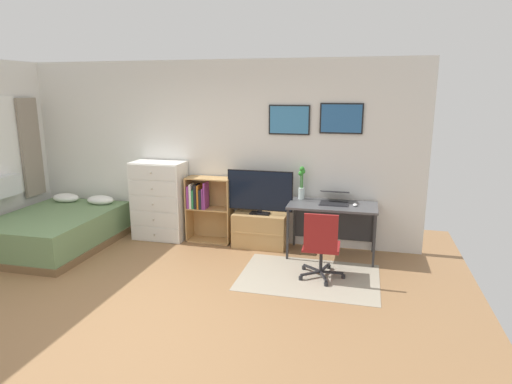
{
  "coord_description": "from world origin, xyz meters",
  "views": [
    {
      "loc": [
        2.21,
        -3.8,
        2.26
      ],
      "look_at": [
        0.87,
        1.5,
        0.99
      ],
      "focal_mm": 30.63,
      "sensor_mm": 36.0,
      "label": 1
    }
  ],
  "objects_px": {
    "television": "(260,192)",
    "desk": "(333,212)",
    "tv_stand": "(260,230)",
    "dresser": "(159,201)",
    "office_chair": "(321,244)",
    "laptop": "(334,198)",
    "bed": "(57,230)",
    "bookshelf": "(205,205)",
    "computer_mouse": "(355,205)",
    "bamboo_vase": "(302,182)"
  },
  "relations": [
    {
      "from": "television",
      "to": "desk",
      "type": "height_order",
      "value": "television"
    },
    {
      "from": "desk",
      "to": "tv_stand",
      "type": "bearing_deg",
      "value": 178.12
    },
    {
      "from": "dresser",
      "to": "office_chair",
      "type": "distance_m",
      "value": 2.76
    },
    {
      "from": "tv_stand",
      "to": "dresser",
      "type": "bearing_deg",
      "value": -179.46
    },
    {
      "from": "tv_stand",
      "to": "television",
      "type": "bearing_deg",
      "value": -90.0
    },
    {
      "from": "desk",
      "to": "laptop",
      "type": "xyz_separation_m",
      "value": [
        0.01,
        0.02,
        0.2
      ]
    },
    {
      "from": "bed",
      "to": "laptop",
      "type": "distance_m",
      "value": 4.07
    },
    {
      "from": "bookshelf",
      "to": "computer_mouse",
      "type": "height_order",
      "value": "bookshelf"
    },
    {
      "from": "dresser",
      "to": "bamboo_vase",
      "type": "bearing_deg",
      "value": 3.02
    },
    {
      "from": "bookshelf",
      "to": "tv_stand",
      "type": "height_order",
      "value": "bookshelf"
    },
    {
      "from": "tv_stand",
      "to": "computer_mouse",
      "type": "relative_size",
      "value": 7.49
    },
    {
      "from": "television",
      "to": "laptop",
      "type": "bearing_deg",
      "value": 0.27
    },
    {
      "from": "bookshelf",
      "to": "television",
      "type": "distance_m",
      "value": 0.91
    },
    {
      "from": "office_chair",
      "to": "bamboo_vase",
      "type": "height_order",
      "value": "bamboo_vase"
    },
    {
      "from": "tv_stand",
      "to": "bookshelf",
      "type": "bearing_deg",
      "value": 176.54
    },
    {
      "from": "bookshelf",
      "to": "bamboo_vase",
      "type": "bearing_deg",
      "value": 1.87
    },
    {
      "from": "tv_stand",
      "to": "television",
      "type": "height_order",
      "value": "television"
    },
    {
      "from": "dresser",
      "to": "desk",
      "type": "distance_m",
      "value": 2.65
    },
    {
      "from": "desk",
      "to": "computer_mouse",
      "type": "height_order",
      "value": "computer_mouse"
    },
    {
      "from": "television",
      "to": "bamboo_vase",
      "type": "relative_size",
      "value": 2.03
    },
    {
      "from": "television",
      "to": "computer_mouse",
      "type": "bearing_deg",
      "value": -4.49
    },
    {
      "from": "dresser",
      "to": "bamboo_vase",
      "type": "height_order",
      "value": "bamboo_vase"
    },
    {
      "from": "bookshelf",
      "to": "laptop",
      "type": "relative_size",
      "value": 2.33
    },
    {
      "from": "television",
      "to": "laptop",
      "type": "distance_m",
      "value": 1.06
    },
    {
      "from": "desk",
      "to": "computer_mouse",
      "type": "xyz_separation_m",
      "value": [
        0.3,
        -0.09,
        0.15
      ]
    },
    {
      "from": "bed",
      "to": "tv_stand",
      "type": "bearing_deg",
      "value": 13.87
    },
    {
      "from": "bed",
      "to": "office_chair",
      "type": "height_order",
      "value": "office_chair"
    },
    {
      "from": "office_chair",
      "to": "bed",
      "type": "bearing_deg",
      "value": 175.53
    },
    {
      "from": "tv_stand",
      "to": "laptop",
      "type": "relative_size",
      "value": 1.83
    },
    {
      "from": "desk",
      "to": "office_chair",
      "type": "height_order",
      "value": "office_chair"
    },
    {
      "from": "television",
      "to": "desk",
      "type": "distance_m",
      "value": 1.07
    },
    {
      "from": "television",
      "to": "tv_stand",
      "type": "bearing_deg",
      "value": 90.0
    },
    {
      "from": "bookshelf",
      "to": "office_chair",
      "type": "relative_size",
      "value": 1.15
    },
    {
      "from": "bed",
      "to": "dresser",
      "type": "xyz_separation_m",
      "value": [
        1.3,
        0.74,
        0.34
      ]
    },
    {
      "from": "bookshelf",
      "to": "bamboo_vase",
      "type": "distance_m",
      "value": 1.51
    },
    {
      "from": "bookshelf",
      "to": "computer_mouse",
      "type": "relative_size",
      "value": 9.53
    },
    {
      "from": "tv_stand",
      "to": "office_chair",
      "type": "distance_m",
      "value": 1.39
    },
    {
      "from": "television",
      "to": "dresser",
      "type": "bearing_deg",
      "value": 179.74
    },
    {
      "from": "office_chair",
      "to": "laptop",
      "type": "distance_m",
      "value": 1.01
    },
    {
      "from": "bed",
      "to": "television",
      "type": "bearing_deg",
      "value": 13.45
    },
    {
      "from": "television",
      "to": "office_chair",
      "type": "bearing_deg",
      "value": -43.57
    },
    {
      "from": "laptop",
      "to": "tv_stand",
      "type": "bearing_deg",
      "value": 178.83
    },
    {
      "from": "bed",
      "to": "desk",
      "type": "bearing_deg",
      "value": 9.61
    },
    {
      "from": "bookshelf",
      "to": "television",
      "type": "xyz_separation_m",
      "value": [
        0.87,
        -0.08,
        0.26
      ]
    },
    {
      "from": "office_chair",
      "to": "computer_mouse",
      "type": "relative_size",
      "value": 8.27
    },
    {
      "from": "bed",
      "to": "office_chair",
      "type": "distance_m",
      "value": 3.9
    },
    {
      "from": "bed",
      "to": "tv_stand",
      "type": "xyz_separation_m",
      "value": [
        2.9,
        0.76,
        -0.01
      ]
    },
    {
      "from": "television",
      "to": "desk",
      "type": "xyz_separation_m",
      "value": [
        1.05,
        -0.01,
        -0.22
      ]
    },
    {
      "from": "bamboo_vase",
      "to": "computer_mouse",
      "type": "bearing_deg",
      "value": -16.68
    },
    {
      "from": "dresser",
      "to": "bookshelf",
      "type": "height_order",
      "value": "dresser"
    }
  ]
}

